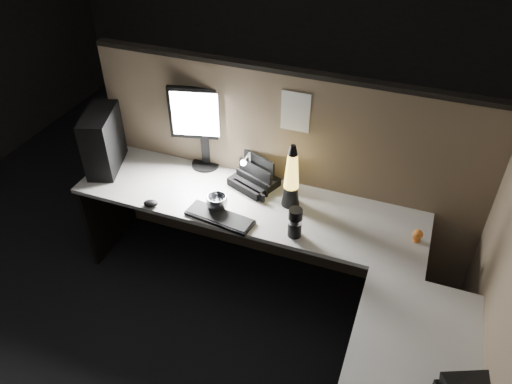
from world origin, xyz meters
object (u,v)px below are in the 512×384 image
(monitor, at_px, (203,120))
(lava_lamp, at_px, (291,181))
(pc_tower, at_px, (103,141))
(keyboard, at_px, (220,217))

(monitor, height_order, lava_lamp, monitor)
(lava_lamp, bearing_deg, monitor, 162.54)
(pc_tower, distance_m, keyboard, 1.03)
(pc_tower, distance_m, lava_lamp, 1.34)
(pc_tower, xyz_separation_m, keyboard, (0.98, -0.25, -0.20))
(monitor, xyz_separation_m, keyboard, (0.33, -0.51, -0.35))
(pc_tower, bearing_deg, keyboard, -32.62)
(pc_tower, height_order, lava_lamp, lava_lamp)
(pc_tower, xyz_separation_m, monitor, (0.64, 0.27, 0.15))
(keyboard, relative_size, lava_lamp, 0.99)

